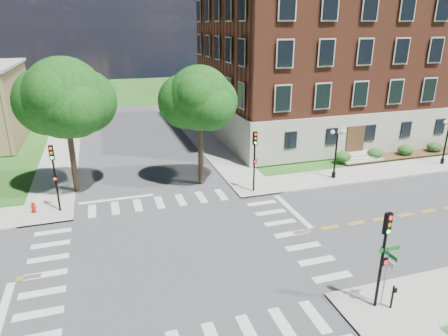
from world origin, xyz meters
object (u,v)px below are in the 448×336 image
object	(u,v)px
street_sign_pole	(387,265)
traffic_signal_ne	(255,154)
traffic_signal_se	(384,249)
push_button_post	(393,296)
twin_lamp_east	(447,139)
fire_hydrant	(34,208)
traffic_signal_nw	(54,170)
twin_lamp_west	(336,151)

from	to	relation	value
street_sign_pole	traffic_signal_ne	bearing A→B (deg)	92.78
traffic_signal_se	push_button_post	distance (m)	2.49
twin_lamp_east	fire_hydrant	world-z (taller)	twin_lamp_east
traffic_signal_se	traffic_signal_nw	size ratio (longest dim) A/B	1.00
traffic_signal_se	twin_lamp_east	bearing A→B (deg)	38.64
traffic_signal_se	fire_hydrant	xyz separation A→B (m)	(-16.42, 15.50, -2.72)
traffic_signal_se	twin_lamp_east	size ratio (longest dim) A/B	1.13
twin_lamp_west	street_sign_pole	xyz separation A→B (m)	(-6.89, -15.08, -0.21)
traffic_signal_nw	twin_lamp_east	bearing A→B (deg)	-0.16
twin_lamp_east	street_sign_pole	distance (m)	24.00
push_button_post	twin_lamp_east	bearing A→B (deg)	40.19
traffic_signal_se	twin_lamp_west	bearing A→B (deg)	64.45
traffic_signal_se	street_sign_pole	xyz separation A→B (m)	(0.31, -0.02, -0.88)
traffic_signal_se	traffic_signal_ne	xyz separation A→B (m)	(-0.40, 14.42, 0.00)
traffic_signal_ne	push_button_post	distance (m)	15.00
twin_lamp_east	fire_hydrant	xyz separation A→B (m)	(-35.35, 0.37, -2.06)
push_button_post	fire_hydrant	distance (m)	23.26
street_sign_pole	fire_hydrant	distance (m)	22.89
traffic_signal_nw	fire_hydrant	distance (m)	3.23
traffic_signal_nw	push_button_post	world-z (taller)	traffic_signal_nw
twin_lamp_west	push_button_post	bearing A→B (deg)	-113.20
twin_lamp_east	traffic_signal_se	bearing A→B (deg)	-141.36
traffic_signal_nw	street_sign_pole	distance (m)	21.41
traffic_signal_se	traffic_signal_ne	world-z (taller)	same
traffic_signal_ne	twin_lamp_west	distance (m)	7.65
twin_lamp_west	fire_hydrant	distance (m)	23.72
traffic_signal_ne	traffic_signal_se	bearing A→B (deg)	-88.43
twin_lamp_west	street_sign_pole	bearing A→B (deg)	-114.57
traffic_signal_nw	fire_hydrant	world-z (taller)	traffic_signal_nw
twin_lamp_west	twin_lamp_east	world-z (taller)	same
push_button_post	street_sign_pole	bearing A→B (deg)	130.25
traffic_signal_se	twin_lamp_east	xyz separation A→B (m)	(18.92, 15.13, -0.66)
traffic_signal_nw	street_sign_pole	world-z (taller)	traffic_signal_nw
traffic_signal_ne	twin_lamp_west	bearing A→B (deg)	4.81
street_sign_pole	push_button_post	xyz separation A→B (m)	(0.29, -0.34, -1.51)
twin_lamp_east	fire_hydrant	distance (m)	35.41
push_button_post	twin_lamp_west	bearing A→B (deg)	66.80
traffic_signal_ne	fire_hydrant	xyz separation A→B (m)	(-16.03, 1.08, -2.72)
push_button_post	traffic_signal_se	bearing A→B (deg)	148.79
traffic_signal_nw	street_sign_pole	bearing A→B (deg)	-45.43
traffic_signal_se	fire_hydrant	world-z (taller)	traffic_signal_se
twin_lamp_west	push_button_post	size ratio (longest dim) A/B	3.53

